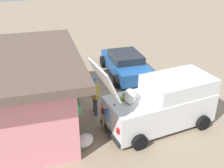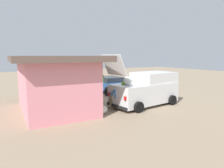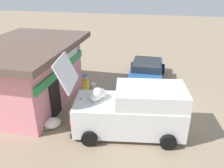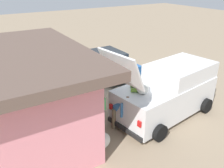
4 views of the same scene
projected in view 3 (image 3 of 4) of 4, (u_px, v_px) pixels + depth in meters
name	position (u px, v px, depth m)	size (l,w,h in m)	color
ground_plane	(152.00, 99.00, 11.86)	(60.00, 60.00, 0.00)	gray
storefront_bar	(29.00, 73.00, 10.97)	(6.26, 4.42, 3.03)	pink
delivery_van	(132.00, 110.00, 8.96)	(2.65, 4.97, 3.09)	white
parked_sedan	(146.00, 72.00, 13.60)	(4.16, 2.18, 1.28)	#1E4C8C
vendor_standing	(86.00, 89.00, 10.78)	(0.57, 0.37, 1.68)	#4C4C51
customer_bending	(81.00, 107.00, 9.52)	(0.72, 0.64, 1.39)	#726047
unloaded_banana_pile	(53.00, 123.00, 9.52)	(0.91, 0.90, 0.46)	silver
paint_bucket	(93.00, 86.00, 12.87)	(0.33, 0.33, 0.33)	silver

